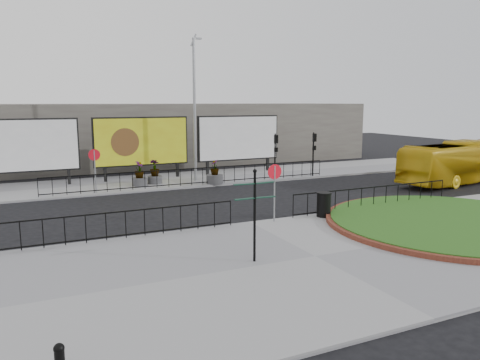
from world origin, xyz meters
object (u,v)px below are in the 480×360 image
billboard_mid (142,142)px  lamp_post (195,107)px  planter_c (215,175)px  bollard (60,358)px  bus (458,163)px  planter_a (140,176)px  litter_bin (324,204)px  planter_b (155,174)px  fingerpost_sign (255,206)px

billboard_mid → lamp_post: 4.23m
lamp_post → planter_c: 4.55m
bollard → bus: 27.68m
planter_a → planter_c: (4.45, -1.22, -0.08)m
lamp_post → litter_bin: lamp_post is taller
billboard_mid → bollard: (-6.72, -21.71, -2.13)m
litter_bin → planter_a: 12.57m
billboard_mid → planter_c: size_ratio=4.13×
billboard_mid → planter_b: size_ratio=4.08×
bollard → bus: bearing=26.2°
billboard_mid → bollard: billboard_mid is taller
billboard_mid → fingerpost_sign: 17.58m
litter_bin → bus: bus is taller
bus → planter_c: bus is taller
litter_bin → planter_b: bearing=111.7°
bollard → bus: (24.82, 12.22, 0.87)m
lamp_post → bollard: size_ratio=14.33×
planter_c → billboard_mid: bearing=136.0°
bus → planter_a: (-18.85, 7.13, -0.64)m
lamp_post → bollard: (-9.73, -19.74, -4.35)m
fingerpost_sign → planter_a: (-0.19, 15.21, -1.22)m
bollard → planter_b: (7.02, 19.74, 0.26)m
fingerpost_sign → planter_a: 15.26m
lamp_post → litter_bin: (1.90, -11.60, -4.15)m
bus → planter_a: size_ratio=6.41×
planter_a → planter_b: 1.11m
billboard_mid → fingerpost_sign: bearing=-91.8°
lamp_post → planter_a: (-3.75, -0.38, -4.12)m
billboard_mid → planter_c: 5.51m
bus → planter_b: size_ratio=6.35×
billboard_mid → lamp_post: bearing=-33.3°
planter_a → planter_b: (1.05, 0.38, 0.02)m
bollard → planter_a: size_ratio=0.43×
fingerpost_sign → planter_c: bearing=77.5°
bollard → planter_b: size_ratio=0.42×
bus → planter_c: bearing=59.0°
bus → fingerpost_sign: bearing=104.7°
fingerpost_sign → planter_c: size_ratio=2.00×
billboard_mid → litter_bin: size_ratio=5.64×
bollard → planter_a: planter_a is taller
planter_a → planter_b: size_ratio=0.99×
litter_bin → lamp_post: bearing=99.3°
bollard → planter_a: (5.97, 19.36, 0.23)m
planter_a → bus: bearing=-20.7°
billboard_mid → planter_a: 3.11m
bus → planter_c: size_ratio=6.44×
billboard_mid → planter_c: bearing=-44.0°
bollard → planter_c: (10.42, 18.14, 0.16)m
lamp_post → bus: size_ratio=0.96×
lamp_post → bus: bearing=-26.5°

